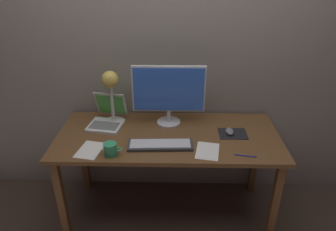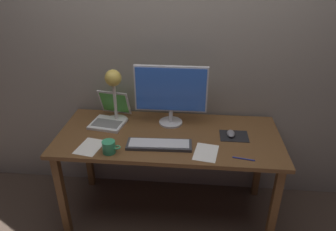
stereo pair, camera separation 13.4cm
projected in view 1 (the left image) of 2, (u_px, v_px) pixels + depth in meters
The scene contains 13 objects.
ground_plane at pixel (168, 211), 2.58m from camera, with size 4.80×4.80×0.00m, color #47382D.
back_wall at pixel (169, 44), 2.34m from camera, with size 4.80×0.06×2.60m, color gray.
desk at pixel (168, 144), 2.28m from camera, with size 1.60×0.70×0.74m.
monitor at pixel (169, 92), 2.27m from camera, with size 0.54×0.18×0.46m.
keyboard_main at pixel (160, 145), 2.10m from camera, with size 0.44×0.16×0.03m.
laptop at pixel (108, 115), 2.37m from camera, with size 0.29×0.33×0.23m.
desk_lamp at pixel (111, 89), 2.27m from camera, with size 0.17×0.17×0.42m.
mousepad at pixel (233, 134), 2.25m from camera, with size 0.20×0.16×0.00m, color black.
mouse at pixel (230, 131), 2.24m from camera, with size 0.06×0.10×0.03m, color slate.
coffee_mug at pixel (111, 149), 1.99m from camera, with size 0.12×0.09×0.08m.
paper_sheet_near_mouse at pixel (90, 150), 2.06m from camera, with size 0.15×0.21×0.00m, color white.
paper_sheet_by_keyboard at pixel (207, 151), 2.05m from camera, with size 0.15×0.21×0.00m, color white.
pen at pixel (245, 156), 1.99m from camera, with size 0.01×0.01×0.14m, color #2633A5.
Camera 1 is at (0.04, -1.93, 1.88)m, focal length 33.21 mm.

